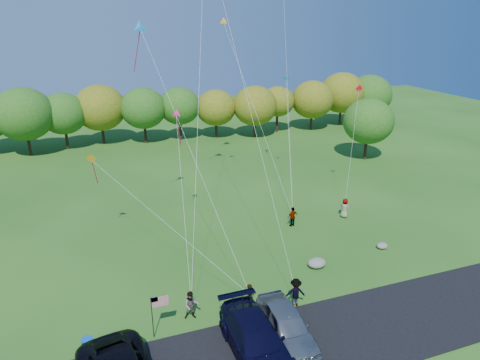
{
  "coord_description": "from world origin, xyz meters",
  "views": [
    {
      "loc": [
        -7.19,
        -19.95,
        16.42
      ],
      "look_at": [
        2.05,
        6.0,
        5.86
      ],
      "focal_mm": 32.0,
      "sensor_mm": 36.0,
      "label": 1
    }
  ],
  "objects_px": {
    "minivan_navy": "(256,340)",
    "minivan_silver": "(286,325)",
    "flyer_e": "(345,208)",
    "trash_barrel": "(88,346)",
    "flyer_a": "(250,297)",
    "flyer_b": "(191,305)",
    "flyer_d": "(293,217)",
    "flyer_c": "(296,293)"
  },
  "relations": [
    {
      "from": "flyer_a",
      "to": "trash_barrel",
      "type": "xyz_separation_m",
      "value": [
        -9.22,
        -0.48,
        -0.42
      ]
    },
    {
      "from": "flyer_d",
      "to": "flyer_c",
      "type": "bearing_deg",
      "value": 52.71
    },
    {
      "from": "flyer_a",
      "to": "flyer_e",
      "type": "height_order",
      "value": "flyer_e"
    },
    {
      "from": "flyer_b",
      "to": "trash_barrel",
      "type": "bearing_deg",
      "value": -158.61
    },
    {
      "from": "flyer_a",
      "to": "flyer_e",
      "type": "relative_size",
      "value": 0.99
    },
    {
      "from": "minivan_navy",
      "to": "minivan_silver",
      "type": "bearing_deg",
      "value": 15.32
    },
    {
      "from": "flyer_a",
      "to": "flyer_e",
      "type": "xyz_separation_m",
      "value": [
        12.19,
        8.99,
        0.01
      ]
    },
    {
      "from": "minivan_navy",
      "to": "trash_barrel",
      "type": "xyz_separation_m",
      "value": [
        -8.17,
        3.12,
        -0.54
      ]
    },
    {
      "from": "trash_barrel",
      "to": "flyer_c",
      "type": "bearing_deg",
      "value": -0.48
    },
    {
      "from": "minivan_navy",
      "to": "flyer_d",
      "type": "xyz_separation_m",
      "value": [
        8.26,
        12.59,
        -0.12
      ]
    },
    {
      "from": "flyer_b",
      "to": "minivan_silver",
      "type": "bearing_deg",
      "value": -25.32
    },
    {
      "from": "flyer_a",
      "to": "minivan_navy",
      "type": "bearing_deg",
      "value": -153.04
    },
    {
      "from": "minivan_navy",
      "to": "flyer_b",
      "type": "relative_size",
      "value": 3.6
    },
    {
      "from": "flyer_b",
      "to": "flyer_e",
      "type": "xyz_separation_m",
      "value": [
        15.68,
        8.59,
        -0.0
      ]
    },
    {
      "from": "flyer_a",
      "to": "flyer_d",
      "type": "relative_size",
      "value": 1.01
    },
    {
      "from": "flyer_a",
      "to": "flyer_e",
      "type": "distance_m",
      "value": 15.15
    },
    {
      "from": "minivan_silver",
      "to": "minivan_navy",
      "type": "bearing_deg",
      "value": -161.59
    },
    {
      "from": "flyer_c",
      "to": "minivan_silver",
      "type": "bearing_deg",
      "value": 69.06
    },
    {
      "from": "flyer_c",
      "to": "trash_barrel",
      "type": "height_order",
      "value": "flyer_c"
    },
    {
      "from": "minivan_silver",
      "to": "flyer_a",
      "type": "xyz_separation_m",
      "value": [
        -0.91,
        3.04,
        -0.09
      ]
    },
    {
      "from": "minivan_navy",
      "to": "trash_barrel",
      "type": "bearing_deg",
      "value": 158.53
    },
    {
      "from": "minivan_navy",
      "to": "flyer_a",
      "type": "bearing_deg",
      "value": 73.12
    },
    {
      "from": "trash_barrel",
      "to": "flyer_a",
      "type": "bearing_deg",
      "value": 2.98
    },
    {
      "from": "minivan_silver",
      "to": "flyer_d",
      "type": "relative_size",
      "value": 3.06
    },
    {
      "from": "minivan_silver",
      "to": "flyer_a",
      "type": "distance_m",
      "value": 3.17
    },
    {
      "from": "flyer_a",
      "to": "flyer_b",
      "type": "height_order",
      "value": "flyer_b"
    },
    {
      "from": "flyer_c",
      "to": "trash_barrel",
      "type": "relative_size",
      "value": 2.1
    },
    {
      "from": "flyer_d",
      "to": "flyer_e",
      "type": "bearing_deg",
      "value": 167.99
    },
    {
      "from": "flyer_c",
      "to": "minivan_navy",
      "type": "bearing_deg",
      "value": 53.77
    },
    {
      "from": "flyer_e",
      "to": "trash_barrel",
      "type": "relative_size",
      "value": 1.98
    },
    {
      "from": "minivan_navy",
      "to": "flyer_b",
      "type": "xyz_separation_m",
      "value": [
        -2.44,
        4.0,
        -0.1
      ]
    },
    {
      "from": "flyer_d",
      "to": "minivan_silver",
      "type": "bearing_deg",
      "value": 50.39
    },
    {
      "from": "flyer_d",
      "to": "trash_barrel",
      "type": "xyz_separation_m",
      "value": [
        -16.42,
        -9.47,
        -0.41
      ]
    },
    {
      "from": "minivan_navy",
      "to": "trash_barrel",
      "type": "relative_size",
      "value": 7.19
    },
    {
      "from": "flyer_e",
      "to": "flyer_b",
      "type": "bearing_deg",
      "value": 85.03
    },
    {
      "from": "minivan_silver",
      "to": "flyer_d",
      "type": "xyz_separation_m",
      "value": [
        6.29,
        12.03,
        -0.1
      ]
    },
    {
      "from": "flyer_e",
      "to": "flyer_d",
      "type": "bearing_deg",
      "value": 56.31
    },
    {
      "from": "flyer_a",
      "to": "trash_barrel",
      "type": "distance_m",
      "value": 9.24
    },
    {
      "from": "minivan_silver",
      "to": "flyer_e",
      "type": "height_order",
      "value": "minivan_silver"
    },
    {
      "from": "flyer_e",
      "to": "trash_barrel",
      "type": "height_order",
      "value": "flyer_e"
    },
    {
      "from": "minivan_navy",
      "to": "flyer_d",
      "type": "bearing_deg",
      "value": 56.16
    },
    {
      "from": "flyer_d",
      "to": "flyer_e",
      "type": "height_order",
      "value": "flyer_e"
    }
  ]
}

